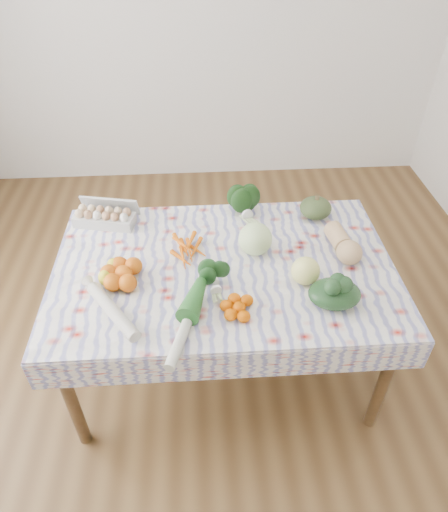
{
  "coord_description": "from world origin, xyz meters",
  "views": [
    {
      "loc": [
        -0.11,
        -1.67,
        2.23
      ],
      "look_at": [
        0.0,
        0.0,
        0.82
      ],
      "focal_mm": 32.0,
      "sensor_mm": 36.0,
      "label": 1
    }
  ],
  "objects": [
    {
      "name": "broccoli",
      "position": [
        -0.06,
        -0.17,
        0.81
      ],
      "size": [
        0.15,
        0.15,
        0.1
      ],
      "primitive_type": "ellipsoid",
      "rotation": [
        0.0,
        0.0,
        0.17
      ],
      "color": "#194419",
      "rests_on": "tablecloth"
    },
    {
      "name": "spinach_bag",
      "position": [
        0.47,
        -0.28,
        0.81
      ],
      "size": [
        0.27,
        0.23,
        0.1
      ],
      "primitive_type": "ellipsoid",
      "rotation": [
        0.0,
        0.0,
        0.21
      ],
      "color": "black",
      "rests_on": "tablecloth"
    },
    {
      "name": "carrot_bunch",
      "position": [
        -0.17,
        0.1,
        0.78
      ],
      "size": [
        0.22,
        0.2,
        0.04
      ],
      "primitive_type": "cube",
      "rotation": [
        0.0,
        0.0,
        0.07
      ],
      "color": "#DF6108",
      "rests_on": "tablecloth"
    },
    {
      "name": "egg_carton",
      "position": [
        -0.62,
        0.38,
        0.81
      ],
      "size": [
        0.34,
        0.19,
        0.09
      ],
      "primitive_type": "cube",
      "rotation": [
        0.0,
        0.0,
        -0.21
      ],
      "color": "#B3B3AE",
      "rests_on": "tablecloth"
    },
    {
      "name": "leek",
      "position": [
        -0.18,
        -0.39,
        0.79
      ],
      "size": [
        0.18,
        0.45,
        0.05
      ],
      "primitive_type": "cylinder",
      "rotation": [
        1.57,
        0.0,
        -0.3
      ],
      "color": "beige",
      "rests_on": "tablecloth"
    },
    {
      "name": "mandarin_cluster",
      "position": [
        0.04,
        -0.31,
        0.79
      ],
      "size": [
        0.23,
        0.23,
        0.06
      ],
      "primitive_type": "cube",
      "rotation": [
        0.0,
        0.0,
        -0.24
      ],
      "color": "#D65800",
      "rests_on": "tablecloth"
    },
    {
      "name": "ground",
      "position": [
        0.0,
        0.0,
        0.0
      ],
      "size": [
        4.5,
        4.5,
        0.0
      ],
      "primitive_type": "plane",
      "color": "brown",
      "rests_on": "ground"
    },
    {
      "name": "daikon",
      "position": [
        -0.5,
        -0.3,
        0.79
      ],
      "size": [
        0.28,
        0.36,
        0.06
      ],
      "primitive_type": "cylinder",
      "rotation": [
        1.57,
        0.0,
        0.62
      ],
      "color": "beige",
      "rests_on": "tablecloth"
    },
    {
      "name": "cabbage",
      "position": [
        0.16,
        0.09,
        0.85
      ],
      "size": [
        0.2,
        0.2,
        0.17
      ],
      "primitive_type": "sphere",
      "rotation": [
        0.0,
        0.0,
        0.25
      ],
      "color": "#C3E393",
      "rests_on": "tablecloth"
    },
    {
      "name": "kabocha_squash",
      "position": [
        0.53,
        0.38,
        0.82
      ],
      "size": [
        0.22,
        0.22,
        0.11
      ],
      "primitive_type": "ellipsoid",
      "rotation": [
        0.0,
        0.0,
        -0.29
      ],
      "color": "#374924",
      "rests_on": "tablecloth"
    },
    {
      "name": "butternut_squash",
      "position": [
        0.6,
        0.06,
        0.82
      ],
      "size": [
        0.16,
        0.29,
        0.13
      ],
      "primitive_type": "ellipsoid",
      "rotation": [
        0.0,
        0.0,
        0.14
      ],
      "color": "tan",
      "rests_on": "tablecloth"
    },
    {
      "name": "kale_bunch",
      "position": [
        0.14,
        0.41,
        0.84
      ],
      "size": [
        0.2,
        0.19,
        0.15
      ],
      "primitive_type": "ellipsoid",
      "rotation": [
        0.0,
        0.0,
        0.29
      ],
      "color": "#153510",
      "rests_on": "tablecloth"
    },
    {
      "name": "grapefruit",
      "position": [
        0.37,
        -0.14,
        0.83
      ],
      "size": [
        0.16,
        0.16,
        0.13
      ],
      "primitive_type": "sphere",
      "rotation": [
        0.0,
        0.0,
        0.28
      ],
      "color": "#E6E575",
      "rests_on": "tablecloth"
    },
    {
      "name": "wall_back",
      "position": [
        0.0,
        2.25,
        1.4
      ],
      "size": [
        4.0,
        0.04,
        2.8
      ],
      "primitive_type": "cube",
      "color": "white",
      "rests_on": "ground"
    },
    {
      "name": "tablecloth",
      "position": [
        0.0,
        0.0,
        0.76
      ],
      "size": [
        1.66,
        1.06,
        0.01
      ],
      "primitive_type": "cube",
      "color": "white",
      "rests_on": "dining_table"
    },
    {
      "name": "dining_table",
      "position": [
        0.0,
        0.0,
        0.68
      ],
      "size": [
        1.6,
        1.0,
        0.75
      ],
      "color": "brown",
      "rests_on": "ground"
    },
    {
      "name": "orange_cluster",
      "position": [
        -0.47,
        -0.08,
        0.81
      ],
      "size": [
        0.3,
        0.3,
        0.09
      ],
      "primitive_type": "cube",
      "rotation": [
        0.0,
        0.0,
        -0.13
      ],
      "color": "#D65E0D",
      "rests_on": "tablecloth"
    }
  ]
}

